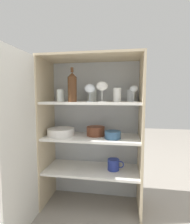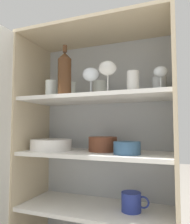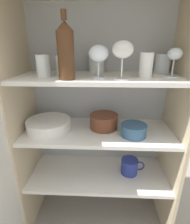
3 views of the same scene
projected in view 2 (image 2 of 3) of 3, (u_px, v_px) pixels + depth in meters
name	position (u px, v px, depth m)	size (l,w,h in m)	color
cupboard_back_panel	(106.00, 146.00, 1.35)	(0.84, 0.02, 1.28)	#B2B7BC
cupboard_side_left	(33.00, 146.00, 1.33)	(0.02, 0.37, 1.28)	#CCB793
cupboard_side_right	(177.00, 151.00, 1.04)	(0.02, 0.37, 1.28)	#CCB793
cupboard_top_panel	(96.00, 33.00, 1.23)	(0.84, 0.37, 0.02)	#CCB793
shelf_board_lower	(96.00, 209.00, 1.16)	(0.81, 0.34, 0.02)	white
shelf_board_middle	(96.00, 154.00, 1.18)	(0.81, 0.34, 0.02)	white
shelf_board_upper	(96.00, 99.00, 1.20)	(0.81, 0.34, 0.02)	white
tumbler_glass_0	(51.00, 89.00, 1.26)	(0.06, 0.06, 0.10)	white
tumbler_glass_1	(100.00, 90.00, 1.31)	(0.08, 0.08, 0.11)	white
tumbler_glass_2	(159.00, 87.00, 1.17)	(0.08, 0.08, 0.10)	white
tumbler_glass_3	(69.00, 91.00, 1.28)	(0.08, 0.08, 0.09)	white
tumbler_glass_4	(133.00, 82.00, 1.09)	(0.06, 0.06, 0.11)	white
wine_glass_0	(161.00, 74.00, 1.07)	(0.08, 0.08, 0.13)	white
wine_glass_1	(108.00, 70.00, 1.08)	(0.09, 0.09, 0.16)	white
wine_glass_2	(91.00, 75.00, 1.14)	(0.09, 0.09, 0.14)	white
wine_bottle	(65.00, 73.00, 1.16)	(0.07, 0.07, 0.27)	#4C2D19
plate_stack_white	(51.00, 145.00, 1.27)	(0.24, 0.24, 0.06)	white
mixing_bowl_large	(103.00, 144.00, 1.20)	(0.16, 0.16, 0.08)	brown
serving_bowl_small	(127.00, 147.00, 1.07)	(0.13, 0.13, 0.06)	#33567A
coffee_mug_primary	(132.00, 202.00, 1.10)	(0.14, 0.10, 0.09)	#283893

